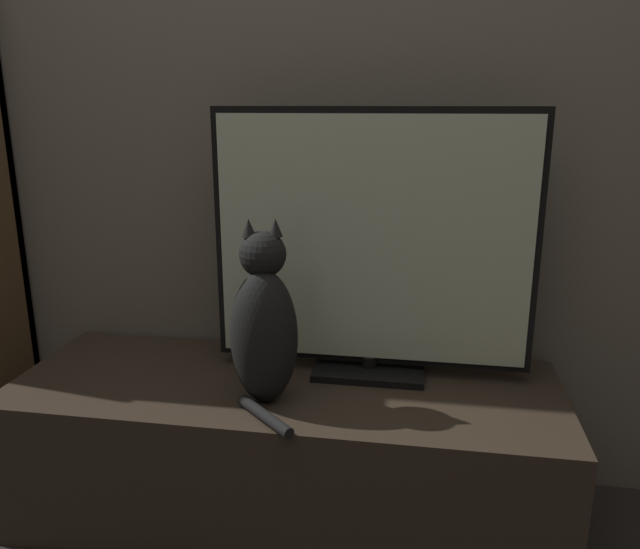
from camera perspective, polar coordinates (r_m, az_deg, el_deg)
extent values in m
cube|color=#756B5B|center=(1.89, -1.43, 19.87)|extent=(4.80, 0.05, 2.60)
cube|color=#33281E|center=(1.84, -3.14, -15.66)|extent=(1.50, 0.54, 0.41)
cube|color=black|center=(1.80, 4.53, -8.65)|extent=(0.31, 0.19, 0.02)
cylinder|color=black|center=(1.79, 4.55, -7.89)|extent=(0.04, 0.04, 0.03)
cube|color=black|center=(1.69, 4.82, 3.13)|extent=(0.87, 0.02, 0.70)
cube|color=beige|center=(1.68, 4.78, 3.03)|extent=(0.84, 0.01, 0.66)
ellipsoid|color=black|center=(1.58, -5.13, -5.72)|extent=(0.20, 0.19, 0.35)
ellipsoid|color=silver|center=(1.64, -5.03, -5.59)|extent=(0.10, 0.07, 0.19)
sphere|color=black|center=(1.55, -5.27, 1.86)|extent=(0.14, 0.14, 0.12)
cone|color=black|center=(1.53, -6.55, 4.28)|extent=(0.04, 0.04, 0.04)
cone|color=black|center=(1.53, -4.11, 4.31)|extent=(0.04, 0.04, 0.04)
cylinder|color=black|center=(1.55, -5.16, -12.75)|extent=(0.17, 0.16, 0.03)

